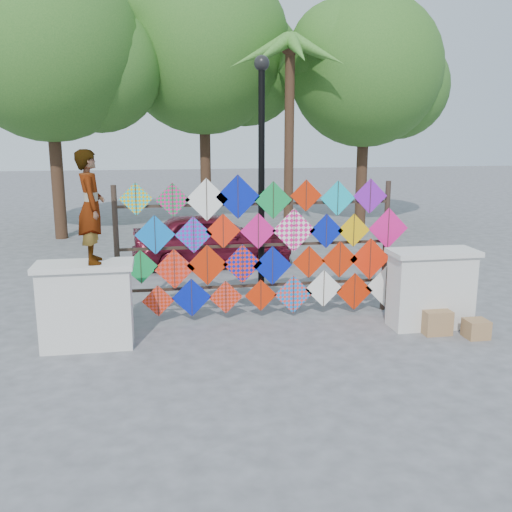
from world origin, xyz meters
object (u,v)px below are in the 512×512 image
kite_rack (266,248)px  lamppost (261,156)px  vendor_woman (91,207)px  sedan (212,239)px

kite_rack → lamppost: lamppost is taller
vendor_woman → lamppost: size_ratio=0.36×
vendor_woman → sedan: 5.58m
vendor_woman → sedan: size_ratio=0.43×
vendor_woman → kite_rack: bearing=-78.3°
vendor_woman → lamppost: bearing=-59.6°
lamppost → sedan: bearing=104.1°
sedan → lamppost: size_ratio=0.84×
lamppost → kite_rack: bearing=-96.9°
kite_rack → lamppost: bearing=83.1°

